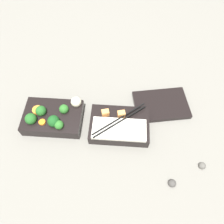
% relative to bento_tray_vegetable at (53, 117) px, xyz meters
% --- Properties ---
extents(ground_plane, '(3.00, 3.00, 0.00)m').
position_rel_bento_tray_vegetable_xyz_m(ground_plane, '(0.11, -0.01, -0.03)').
color(ground_plane, slate).
extents(bento_tray_vegetable, '(0.20, 0.13, 0.07)m').
position_rel_bento_tray_vegetable_xyz_m(bento_tray_vegetable, '(0.00, 0.00, 0.00)').
color(bento_tray_vegetable, black).
rests_on(bento_tray_vegetable, ground_plane).
extents(bento_tray_rice, '(0.20, 0.14, 0.07)m').
position_rel_bento_tray_vegetable_xyz_m(bento_tray_rice, '(0.23, -0.02, -0.00)').
color(bento_tray_rice, black).
rests_on(bento_tray_rice, ground_plane).
extents(bento_lid, '(0.21, 0.16, 0.02)m').
position_rel_bento_tray_vegetable_xyz_m(bento_lid, '(0.37, 0.09, -0.02)').
color(bento_lid, black).
rests_on(bento_lid, ground_plane).
extents(pebble_0, '(0.02, 0.02, 0.02)m').
position_rel_bento_tray_vegetable_xyz_m(pebble_0, '(0.39, -0.19, -0.02)').
color(pebble_0, '#474442').
rests_on(pebble_0, ground_plane).
extents(pebble_1, '(0.02, 0.02, 0.02)m').
position_rel_bento_tray_vegetable_xyz_m(pebble_1, '(0.49, -0.13, -0.02)').
color(pebble_1, '#595651').
rests_on(pebble_1, ground_plane).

